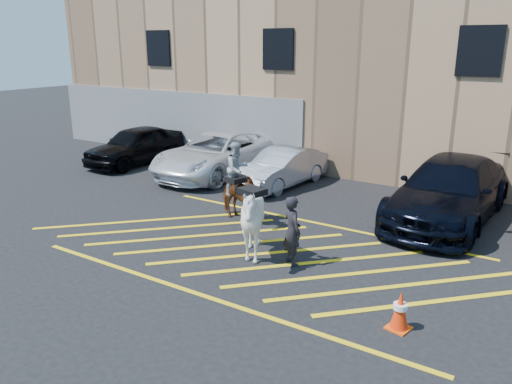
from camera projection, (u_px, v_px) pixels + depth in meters
The scene contains 11 objects.
ground at pixel (275, 249), 12.21m from camera, with size 90.00×90.00×0.00m, color black.
car_black_suv at pixel (136, 145), 20.61m from camera, with size 1.83×4.54×1.55m, color black.
car_white_pickup at pixel (217, 154), 18.89m from camera, with size 2.65×5.75×1.60m, color white.
car_silver_sedan at pixel (282, 168), 17.39m from camera, with size 1.39×3.98×1.31m, color #9CA0AA.
car_blue_suv at pixel (449, 190), 14.00m from camera, with size 2.42×5.95×1.73m, color black.
handler at pixel (292, 230), 11.20m from camera, with size 0.59×0.38×1.61m, color black.
warehouse at pixel (420, 72), 20.85m from camera, with size 32.42×10.20×7.30m.
hatching_zone at pixel (269, 253), 11.96m from camera, with size 12.60×5.12×0.01m.
mounted_bay at pixel (237, 190), 13.84m from camera, with size 1.88×1.27×2.28m.
saddled_white at pixel (252, 221), 11.45m from camera, with size 1.82×1.96×1.83m.
traffic_cone at pixel (400, 310), 8.72m from camera, with size 0.45×0.45×0.73m.
Camera 1 is at (5.65, -9.78, 4.86)m, focal length 35.00 mm.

